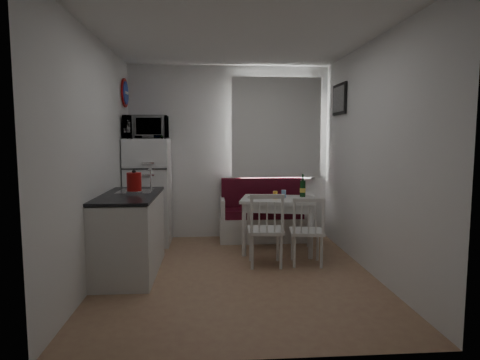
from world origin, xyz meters
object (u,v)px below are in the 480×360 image
Objects in this scene: bench at (263,220)px; dining_table at (278,204)px; microwave at (146,127)px; kitchen_counter at (130,233)px; chair_left at (267,222)px; kettle at (134,182)px; wine_bottle at (303,185)px; fridge at (148,192)px; chair_right at (309,224)px.

dining_table is (0.13, -0.63, 0.34)m from bench.
dining_table is 1.87× the size of microwave.
microwave reaches higher than bench.
kitchen_counter is 1.71m from microwave.
kitchen_counter is 2.79× the size of chair_left.
kettle is (-1.76, -0.68, 0.39)m from dining_table.
kettle reaches higher than dining_table.
wine_bottle is at bearing 20.27° from kettle.
bench is (1.68, 1.35, -0.15)m from kitchen_counter.
chair_left is at bearing -36.46° from microwave.
kettle is at bearing 39.75° from kitchen_counter.
dining_table is 1.87m from fridge.
fridge is at bearing -176.22° from bench.
bench is 1.36m from chair_right.
microwave is 1.32m from kettle.
chair_left is at bearing -37.65° from fridge.
chair_left is at bearing -128.26° from wine_bottle.
kitchen_counter is 0.58m from kettle.
chair_left is 1.84× the size of kettle.
wine_bottle is at bearing 89.14° from chair_right.
bench is at bearing 112.89° from chair_right.
fridge reaches higher than chair_left.
dining_table is 2.29× the size of chair_left.
kitchen_counter is 2.35m from wine_bottle.
wine_bottle reaches higher than dining_table.
microwave reaches higher than fridge.
kitchen_counter is 1.22× the size of dining_table.
bench is 1.18× the size of dining_table.
kettle is (0.05, 0.04, 0.57)m from kitchen_counter.
chair_left is 0.82× the size of microwave.
chair_right is 2.07m from kettle.
chair_left is 0.50m from chair_right.
kitchen_counter reaches higher than bench.
kettle is (0.03, -1.15, -0.64)m from microwave.
kitchen_counter reaches higher than wine_bottle.
dining_table is at bearing -14.88° from microwave.
kitchen_counter is 0.87× the size of fridge.
wine_bottle is (2.16, 0.82, 0.42)m from kitchen_counter.
dining_table is 0.72× the size of fridge.
bench is 1.73m from fridge.
microwave is (0.00, -0.05, 0.92)m from fridge.
microwave is (0.02, 1.19, 1.22)m from kitchen_counter.
chair_left is 1.95m from fridge.
chair_right is at bearing -97.54° from wine_bottle.
bench is 2.71× the size of chair_left.
kettle is (-2.01, -0.02, 0.52)m from chair_right.
dining_table is (1.81, 0.72, 0.19)m from kitchen_counter.
bench is at bearing 38.81° from kettle.
wine_bottle is at bearing -9.95° from microwave.
bench is at bearing 3.78° from fridge.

